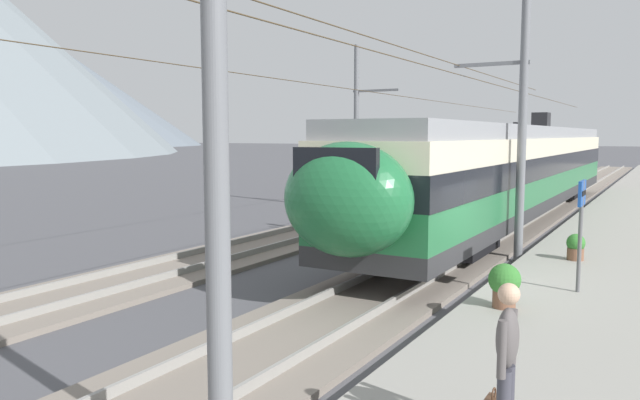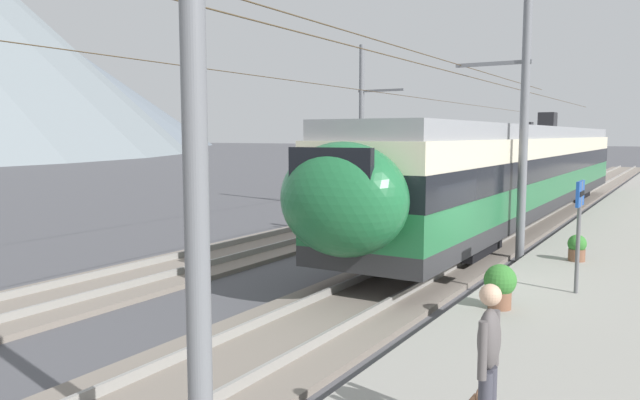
{
  "view_description": "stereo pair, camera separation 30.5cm",
  "coord_description": "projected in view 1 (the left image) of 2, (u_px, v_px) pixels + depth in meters",
  "views": [
    {
      "loc": [
        -12.95,
        -4.14,
        3.52
      ],
      "look_at": [
        1.03,
        3.99,
        1.8
      ],
      "focal_mm": 34.34,
      "sensor_mm": 36.0,
      "label": 1
    },
    {
      "loc": [
        -12.79,
        -4.4,
        3.52
      ],
      "look_at": [
        1.03,
        3.99,
        1.8
      ],
      "focal_mm": 34.34,
      "sensor_mm": 36.0,
      "label": 2
    }
  ],
  "objects": [
    {
      "name": "ground_plane",
      "position": [
        452.0,
        294.0,
        13.57
      ],
      "size": [
        400.0,
        400.0,
        0.0
      ],
      "primitive_type": "plane",
      "color": "#4C4C51"
    },
    {
      "name": "train_far_track",
      "position": [
        502.0,
        153.0,
        44.78
      ],
      "size": [
        31.97,
        3.02,
        4.27
      ],
      "color": "#2D2D30",
      "rests_on": "track_far"
    },
    {
      "name": "train_near_platform",
      "position": [
        515.0,
        168.0,
        24.19
      ],
      "size": [
        30.22,
        2.96,
        4.27
      ],
      "color": "#2D2D30",
      "rests_on": "track_near"
    },
    {
      "name": "track_far",
      "position": [
        211.0,
        260.0,
        17.02
      ],
      "size": [
        120.0,
        3.0,
        0.28
      ],
      "color": "slate",
      "rests_on": "ground"
    },
    {
      "name": "platform_sign",
      "position": [
        581.0,
        211.0,
        12.17
      ],
      "size": [
        0.7,
        0.08,
        2.25
      ],
      "color": "#59595B",
      "rests_on": "platform_slab"
    },
    {
      "name": "passenger_walking",
      "position": [
        507.0,
        356.0,
        6.14
      ],
      "size": [
        0.53,
        0.22,
        1.69
      ],
      "color": "#383842",
      "rests_on": "platform_slab"
    },
    {
      "name": "track_near",
      "position": [
        396.0,
        284.0,
        14.23
      ],
      "size": [
        120.0,
        3.0,
        0.28
      ],
      "color": "slate",
      "rests_on": "ground"
    },
    {
      "name": "potted_plant_by_shelter",
      "position": [
        505.0,
        282.0,
        11.17
      ],
      "size": [
        0.59,
        0.59,
        0.82
      ],
      "color": "brown",
      "rests_on": "platform_slab"
    },
    {
      "name": "catenary_mast_mid",
      "position": [
        517.0,
        126.0,
        16.79
      ],
      "size": [
        47.65,
        2.1,
        7.19
      ],
      "color": "slate",
      "rests_on": "ground"
    },
    {
      "name": "catenary_mast_far_side",
      "position": [
        359.0,
        125.0,
        28.49
      ],
      "size": [
        47.65,
        2.26,
        7.66
      ],
      "color": "slate",
      "rests_on": "ground"
    },
    {
      "name": "catenary_mast_west",
      "position": [
        203.0,
        101.0,
        5.67
      ],
      "size": [
        47.65,
        2.1,
        7.26
      ],
      "color": "slate",
      "rests_on": "ground"
    },
    {
      "name": "potted_plant_platform_edge",
      "position": [
        576.0,
        246.0,
        15.46
      ],
      "size": [
        0.46,
        0.46,
        0.67
      ],
      "color": "brown",
      "rests_on": "platform_slab"
    }
  ]
}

